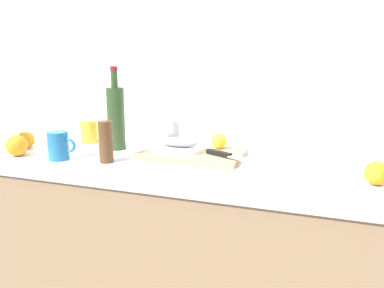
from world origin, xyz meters
TOP-DOWN VIEW (x-y plane):
  - back_wall at (0.00, 0.33)m, footprint 3.20×0.05m
  - kitchen_counter at (0.00, 0.00)m, footprint 2.00×0.60m
  - cutting_board at (0.02, 0.05)m, footprint 0.40×0.26m
  - white_plate at (-0.04, 0.05)m, footprint 0.22×0.22m
  - fish_fillet at (-0.04, 0.05)m, footprint 0.16×0.07m
  - chef_knife at (0.19, -0.00)m, footprint 0.28×0.15m
  - lemon_0 at (0.11, 0.13)m, footprint 0.06×0.06m
  - wine_bottle at (-0.32, 0.06)m, footprint 0.07×0.07m
  - coffee_mug_0 at (-0.44, -0.16)m, footprint 0.12×0.08m
  - coffee_mug_1 at (-0.51, 0.13)m, footprint 0.12×0.08m
  - orange_0 at (-0.70, -0.06)m, footprint 0.07×0.07m
  - orange_1 at (0.67, -0.09)m, footprint 0.07×0.07m
  - orange_2 at (-0.64, -0.17)m, footprint 0.08×0.08m
  - pepper_mill at (-0.25, -0.14)m, footprint 0.05×0.05m

SIDE VIEW (x-z plane):
  - kitchen_counter at x=0.00m, z-range 0.00..0.90m
  - cutting_board at x=0.02m, z-range 0.90..0.92m
  - white_plate at x=-0.04m, z-range 0.92..0.93m
  - chef_knife at x=0.19m, z-range 0.92..0.94m
  - orange_0 at x=-0.70m, z-range 0.90..0.97m
  - orange_1 at x=0.67m, z-range 0.90..0.97m
  - orange_2 at x=-0.64m, z-range 0.90..0.98m
  - coffee_mug_1 at x=-0.51m, z-range 0.90..1.00m
  - lemon_0 at x=0.11m, z-range 0.92..0.98m
  - fish_fillet at x=-0.04m, z-range 0.94..0.97m
  - coffee_mug_0 at x=-0.44m, z-range 0.90..1.01m
  - pepper_mill at x=-0.25m, z-range 0.90..1.06m
  - wine_bottle at x=-0.32m, z-range 0.87..1.21m
  - back_wall at x=0.00m, z-range 0.00..2.50m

